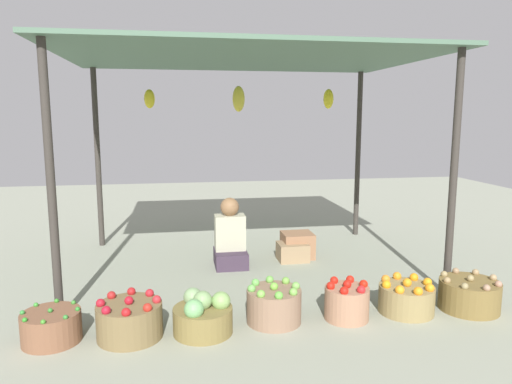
# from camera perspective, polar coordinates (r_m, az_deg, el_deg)

# --- Properties ---
(ground_plane) EXTENTS (14.00, 14.00, 0.00)m
(ground_plane) POSITION_cam_1_polar(r_m,az_deg,el_deg) (5.47, -1.10, -8.84)
(ground_plane) COLOR gray
(market_stall_structure) EXTENTS (3.82, 2.65, 2.33)m
(market_stall_structure) POSITION_cam_1_polar(r_m,az_deg,el_deg) (5.23, -1.21, 14.59)
(market_stall_structure) COLOR #38332D
(market_stall_structure) RESTS_ON ground
(vendor_person) EXTENTS (0.36, 0.44, 0.78)m
(vendor_person) POSITION_cam_1_polar(r_m,az_deg,el_deg) (5.41, -3.13, -5.76)
(vendor_person) COLOR #3C2E3E
(vendor_person) RESTS_ON ground
(basket_green_chilies) EXTENTS (0.44, 0.44, 0.27)m
(basket_green_chilies) POSITION_cam_1_polar(r_m,az_deg,el_deg) (4.02, -23.43, -14.66)
(basket_green_chilies) COLOR brown
(basket_green_chilies) RESTS_ON ground
(basket_red_apples) EXTENTS (0.50, 0.50, 0.33)m
(basket_red_apples) POSITION_cam_1_polar(r_m,az_deg,el_deg) (3.88, -14.97, -14.65)
(basket_red_apples) COLOR brown
(basket_red_apples) RESTS_ON ground
(basket_cabbages) EXTENTS (0.47, 0.47, 0.34)m
(basket_cabbages) POSITION_cam_1_polar(r_m,az_deg,el_deg) (3.85, -6.42, -14.61)
(basket_cabbages) COLOR olive
(basket_cabbages) RESTS_ON ground
(basket_green_apples) EXTENTS (0.45, 0.45, 0.34)m
(basket_green_apples) POSITION_cam_1_polar(r_m,az_deg,el_deg) (4.02, 2.15, -13.43)
(basket_green_apples) COLOR #8C6B54
(basket_green_apples) RESTS_ON ground
(basket_red_tomatoes) EXTENTS (0.37, 0.37, 0.34)m
(basket_red_tomatoes) POSITION_cam_1_polar(r_m,az_deg,el_deg) (4.14, 10.87, -12.88)
(basket_red_tomatoes) COLOR #A47659
(basket_red_tomatoes) RESTS_ON ground
(basket_oranges) EXTENTS (0.47, 0.47, 0.31)m
(basket_oranges) POSITION_cam_1_polar(r_m,az_deg,el_deg) (4.40, 17.66, -12.06)
(basket_oranges) COLOR olive
(basket_oranges) RESTS_ON ground
(basket_potatoes) EXTENTS (0.51, 0.51, 0.31)m
(basket_potatoes) POSITION_cam_1_polar(r_m,az_deg,el_deg) (4.65, 24.30, -11.20)
(basket_potatoes) COLOR brown
(basket_potatoes) RESTS_ON ground
(wooden_crate_near_vendor) EXTENTS (0.35, 0.30, 0.21)m
(wooden_crate_near_vendor) POSITION_cam_1_polar(r_m,az_deg,el_deg) (5.64, 4.44, -7.19)
(wooden_crate_near_vendor) COLOR #997C59
(wooden_crate_near_vendor) RESTS_ON ground
(wooden_crate_stacked_rear) EXTENTS (0.36, 0.34, 0.30)m
(wooden_crate_stacked_rear) POSITION_cam_1_polar(r_m,az_deg,el_deg) (5.76, 5.01, -6.39)
(wooden_crate_stacked_rear) COLOR #966949
(wooden_crate_stacked_rear) RESTS_ON ground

